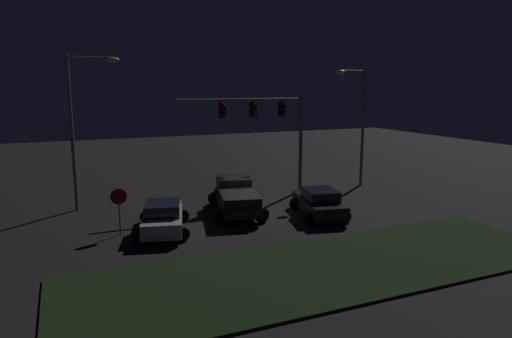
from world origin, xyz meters
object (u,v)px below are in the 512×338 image
Objects in this scene: traffic_signal_gantry at (267,119)px; pickup_truck at (236,195)px; street_lamp_right at (358,113)px; car_sedan at (319,203)px; car_sedan_far at (163,217)px; stop_sign at (119,202)px; street_lamp_left at (81,114)px.

pickup_truck is at bearing -136.77° from traffic_signal_gantry.
car_sedan is at bearing -138.65° from street_lamp_right.
pickup_truck is at bearing -53.16° from car_sedan_far.
car_sedan is 6.96m from traffic_signal_gantry.
stop_sign is at bearing -154.91° from traffic_signal_gantry.
pickup_truck reaches higher than car_sedan.
pickup_truck is at bearing -163.10° from street_lamp_right.
car_sedan is at bearing -109.18° from pickup_truck.
street_lamp_left is at bearing 73.33° from car_sedan.
street_lamp_left is (-3.10, 5.90, 4.66)m from car_sedan_far.
street_lamp_left is at bearing 74.98° from pickup_truck.
stop_sign is (-6.40, -1.44, 0.56)m from pickup_truck.
car_sedan is 9.43m from street_lamp_right.
car_sedan_far is 2.16m from stop_sign.
car_sedan is 0.56× the size of traffic_signal_gantry.
pickup_truck is at bearing -28.23° from street_lamp_left.
car_sedan is 10.34m from stop_sign.
traffic_signal_gantry reaches higher than car_sedan.
street_lamp_right is at bearing -57.07° from car_sedan_far.
pickup_truck is 0.69× the size of traffic_signal_gantry.
car_sedan is at bearing -79.88° from car_sedan_far.
pickup_truck is 5.98m from traffic_signal_gantry.
street_lamp_left reaches higher than traffic_signal_gantry.
street_lamp_left is at bearing 175.01° from traffic_signal_gantry.
stop_sign is (-10.26, 1.02, 0.82)m from car_sedan.
car_sedan_far is 16.01m from street_lamp_right.
street_lamp_right is at bearing -3.13° from street_lamp_left.
pickup_truck is 9.64m from street_lamp_left.
stop_sign reaches higher than car_sedan_far.
car_sedan_far is 0.55× the size of street_lamp_left.
street_lamp_right reaches higher than traffic_signal_gantry.
traffic_signal_gantry reaches higher than pickup_truck.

